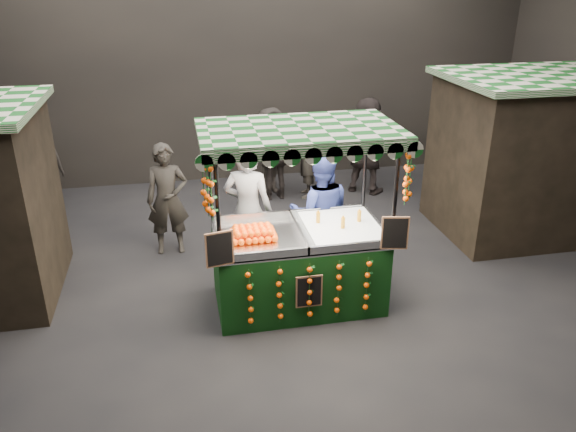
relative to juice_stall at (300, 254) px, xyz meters
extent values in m
plane|color=black|center=(-0.16, 0.09, -0.74)|extent=(12.00, 12.00, 0.00)
cube|color=black|center=(-0.16, 5.09, 1.76)|extent=(12.00, 0.10, 5.00)
cube|color=black|center=(4.24, 1.59, 0.51)|extent=(2.80, 2.00, 2.50)
cube|color=#115218|center=(4.24, 1.59, 1.81)|extent=(3.00, 2.20, 0.10)
cube|color=black|center=(-0.01, 0.04, -0.26)|extent=(2.12, 1.16, 0.96)
cube|color=silver|center=(-0.01, 0.04, 0.24)|extent=(2.12, 1.16, 0.04)
cylinder|color=black|center=(-1.04, -0.51, 0.42)|extent=(0.05, 0.05, 2.32)
cylinder|color=black|center=(1.02, -0.51, 0.42)|extent=(0.05, 0.05, 2.32)
cylinder|color=black|center=(-1.04, 0.59, 0.42)|extent=(0.05, 0.05, 2.32)
cylinder|color=black|center=(1.02, 0.59, 0.42)|extent=(0.05, 0.05, 2.32)
cube|color=#115218|center=(-0.01, 0.04, 1.61)|extent=(2.36, 1.40, 0.08)
cube|color=silver|center=(0.57, 0.04, 0.30)|extent=(0.95, 1.04, 0.08)
cube|color=black|center=(-1.05, -0.57, 0.46)|extent=(0.33, 0.09, 0.42)
cube|color=black|center=(1.03, -0.57, 0.46)|extent=(0.33, 0.09, 0.42)
cube|color=black|center=(-0.01, -0.58, -0.21)|extent=(0.33, 0.02, 0.42)
imported|color=gray|center=(-0.52, 1.05, 0.22)|extent=(0.82, 0.68, 1.91)
imported|color=navy|center=(0.48, 0.84, 0.17)|extent=(1.00, 0.85, 1.81)
imported|color=#2D2924|center=(-1.64, 1.89, 0.13)|extent=(0.64, 0.42, 1.74)
imported|color=#2E2A25|center=(3.24, 2.64, 0.01)|extent=(0.93, 0.91, 1.50)
imported|color=black|center=(0.37, 3.75, 0.11)|extent=(1.02, 0.47, 1.70)
imported|color=black|center=(0.34, 4.04, 0.11)|extent=(1.26, 1.03, 1.69)
imported|color=#2B2623|center=(-3.91, 3.94, 0.19)|extent=(1.04, 0.82, 1.86)
imported|color=#2D2524|center=(2.17, 3.76, 0.20)|extent=(1.73, 1.51, 1.89)
imported|color=#2E2A25|center=(0.98, 3.74, 0.07)|extent=(0.46, 0.64, 1.63)
camera|label=1|loc=(-1.42, -6.23, 3.36)|focal=35.11mm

